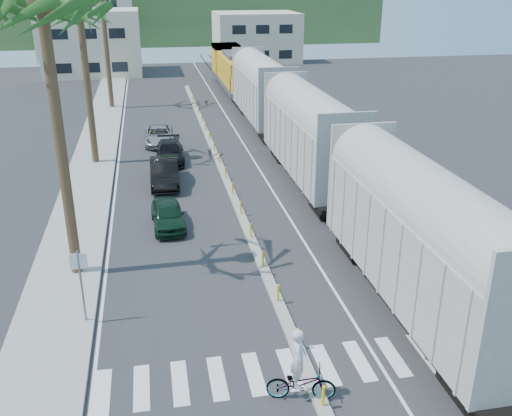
{
  "coord_description": "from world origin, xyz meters",
  "views": [
    {
      "loc": [
        -4.45,
        -16.84,
        11.99
      ],
      "look_at": [
        0.1,
        7.18,
        2.0
      ],
      "focal_mm": 40.0,
      "sensor_mm": 36.0,
      "label": 1
    }
  ],
  "objects_px": {
    "car_lead": "(168,215)",
    "car_second": "(165,172)",
    "cyclist": "(300,377)",
    "street_sign": "(80,277)"
  },
  "relations": [
    {
      "from": "car_lead",
      "to": "car_second",
      "type": "bearing_deg",
      "value": 86.33
    },
    {
      "from": "car_lead",
      "to": "cyclist",
      "type": "relative_size",
      "value": 1.62
    },
    {
      "from": "car_second",
      "to": "cyclist",
      "type": "relative_size",
      "value": 1.96
    },
    {
      "from": "car_lead",
      "to": "cyclist",
      "type": "xyz_separation_m",
      "value": [
        3.35,
        -13.73,
        0.11
      ]
    },
    {
      "from": "car_second",
      "to": "cyclist",
      "type": "bearing_deg",
      "value": -79.85
    },
    {
      "from": "street_sign",
      "to": "cyclist",
      "type": "height_order",
      "value": "street_sign"
    },
    {
      "from": "car_second",
      "to": "street_sign",
      "type": "bearing_deg",
      "value": -102.34
    },
    {
      "from": "street_sign",
      "to": "car_lead",
      "type": "xyz_separation_m",
      "value": [
        3.4,
        8.33,
        -1.3
      ]
    },
    {
      "from": "car_second",
      "to": "cyclist",
      "type": "xyz_separation_m",
      "value": [
        3.26,
        -20.18,
        -0.01
      ]
    },
    {
      "from": "car_second",
      "to": "cyclist",
      "type": "distance_m",
      "value": 20.44
    }
  ]
}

